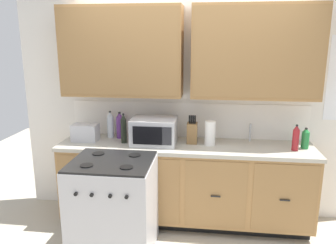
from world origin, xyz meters
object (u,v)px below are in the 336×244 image
(bottle_red, at_px, (296,138))
(stove_range, at_px, (114,207))
(microwave, at_px, (154,131))
(bottle_green, at_px, (305,138))
(bottle_dark, at_px, (124,129))
(paper_towel_roll, at_px, (210,133))
(bottle_violet, at_px, (120,125))
(toaster, at_px, (85,132))
(bottle_clear, at_px, (110,125))
(knife_block, at_px, (192,133))

(bottle_red, bearing_deg, stove_range, -162.06)
(microwave, bearing_deg, bottle_green, 1.07)
(bottle_dark, xyz_separation_m, bottle_green, (1.91, 0.04, -0.05))
(paper_towel_roll, height_order, bottle_violet, bottle_violet)
(stove_range, bearing_deg, bottle_red, 17.94)
(toaster, distance_m, bottle_violet, 0.39)
(microwave, xyz_separation_m, paper_towel_roll, (0.60, 0.03, -0.01))
(bottle_clear, distance_m, bottle_violet, 0.11)
(knife_block, distance_m, bottle_clear, 0.95)
(microwave, height_order, bottle_green, microwave)
(bottle_dark, height_order, bottle_clear, bottle_dark)
(stove_range, height_order, toaster, toaster)
(bottle_green, bearing_deg, microwave, -178.93)
(knife_block, relative_size, bottle_green, 1.41)
(stove_range, relative_size, microwave, 1.98)
(bottle_red, bearing_deg, bottle_violet, 173.47)
(bottle_red, bearing_deg, microwave, 178.24)
(toaster, relative_size, bottle_clear, 0.91)
(stove_range, xyz_separation_m, knife_block, (0.70, 0.70, 0.57))
(bottle_dark, distance_m, bottle_clear, 0.28)
(stove_range, height_order, bottle_dark, bottle_dark)
(paper_towel_roll, xyz_separation_m, bottle_clear, (-1.14, 0.15, 0.02))
(microwave, xyz_separation_m, knife_block, (0.41, 0.08, -0.02))
(microwave, xyz_separation_m, toaster, (-0.78, 0.01, -0.04))
(toaster, relative_size, bottle_violet, 0.92)
(microwave, relative_size, bottle_violet, 1.58)
(microwave, xyz_separation_m, bottle_clear, (-0.54, 0.18, 0.01))
(paper_towel_roll, relative_size, bottle_clear, 0.84)
(microwave, bearing_deg, stove_range, -115.61)
(toaster, xyz_separation_m, bottle_red, (2.24, -0.06, 0.04))
(stove_range, distance_m, knife_block, 1.14)
(paper_towel_roll, xyz_separation_m, bottle_dark, (-0.93, -0.04, 0.03))
(bottle_clear, xyz_separation_m, bottle_green, (2.12, -0.15, -0.04))
(microwave, distance_m, knife_block, 0.42)
(stove_range, bearing_deg, bottle_violet, 99.53)
(bottle_green, bearing_deg, toaster, -179.58)
(bottle_clear, relative_size, bottle_violet, 1.02)
(microwave, xyz_separation_m, bottle_red, (1.46, -0.04, -0.01))
(toaster, bearing_deg, bottle_dark, -2.87)
(microwave, height_order, bottle_dark, bottle_dark)
(knife_block, height_order, bottle_dark, bottle_dark)
(bottle_red, relative_size, bottle_clear, 0.87)
(stove_range, bearing_deg, bottle_clear, 107.17)
(stove_range, relative_size, bottle_violet, 3.14)
(bottle_red, relative_size, bottle_violet, 0.89)
(microwave, height_order, knife_block, knife_block)
(bottle_clear, bearing_deg, microwave, -18.65)
(bottle_clear, relative_size, bottle_green, 1.40)
(paper_towel_roll, distance_m, bottle_clear, 1.15)
(toaster, relative_size, bottle_green, 1.27)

